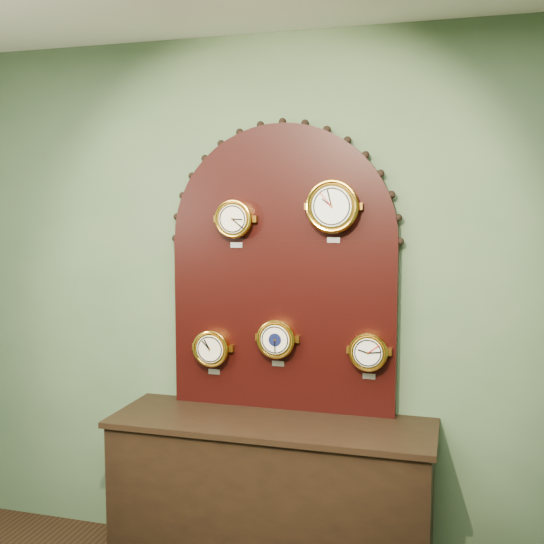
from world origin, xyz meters
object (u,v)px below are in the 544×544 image
(hygrometer, at_px, (212,348))
(shop_counter, at_px, (271,502))
(arabic_clock, at_px, (333,206))
(barometer, at_px, (277,339))
(display_board, at_px, (282,260))
(tide_clock, at_px, (369,352))
(roman_clock, at_px, (234,219))

(hygrometer, bearing_deg, shop_counter, -22.39)
(arabic_clock, bearing_deg, hygrometer, 179.85)
(hygrometer, relative_size, barometer, 0.98)
(display_board, bearing_deg, barometer, -101.17)
(barometer, xyz_separation_m, tide_clock, (0.48, 0.00, -0.04))
(tide_clock, bearing_deg, shop_counter, -161.70)
(display_board, relative_size, tide_clock, 6.19)
(shop_counter, height_order, display_board, display_board)
(shop_counter, relative_size, roman_clock, 6.31)
(display_board, distance_m, hygrometer, 0.61)
(arabic_clock, xyz_separation_m, tide_clock, (0.19, 0.00, -0.73))
(barometer, height_order, tide_clock, barometer)
(roman_clock, xyz_separation_m, hygrometer, (-0.13, 0.00, -0.69))
(shop_counter, height_order, hygrometer, hygrometer)
(display_board, relative_size, roman_clock, 6.03)
(display_board, bearing_deg, hygrometer, -170.00)
(arabic_clock, relative_size, tide_clock, 1.29)
(hygrometer, bearing_deg, tide_clock, 0.01)
(arabic_clock, distance_m, barometer, 0.75)
(shop_counter, bearing_deg, tide_clock, 18.30)
(tide_clock, bearing_deg, display_board, 171.97)
(display_board, bearing_deg, arabic_clock, -13.71)
(display_board, height_order, barometer, display_board)
(shop_counter, height_order, arabic_clock, arabic_clock)
(hygrometer, xyz_separation_m, barometer, (0.36, -0.00, 0.07))
(shop_counter, distance_m, arabic_clock, 1.54)
(display_board, bearing_deg, shop_counter, -90.00)
(shop_counter, bearing_deg, display_board, 90.00)
(shop_counter, bearing_deg, arabic_clock, 28.81)
(barometer, distance_m, tide_clock, 0.48)
(roman_clock, distance_m, arabic_clock, 0.52)
(shop_counter, xyz_separation_m, tide_clock, (0.47, 0.15, 0.78))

